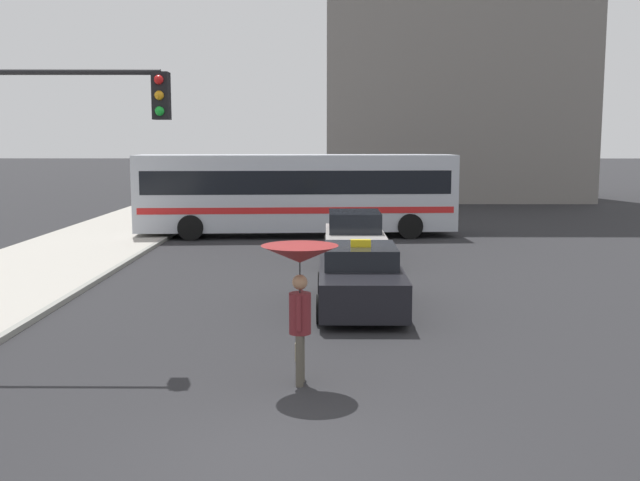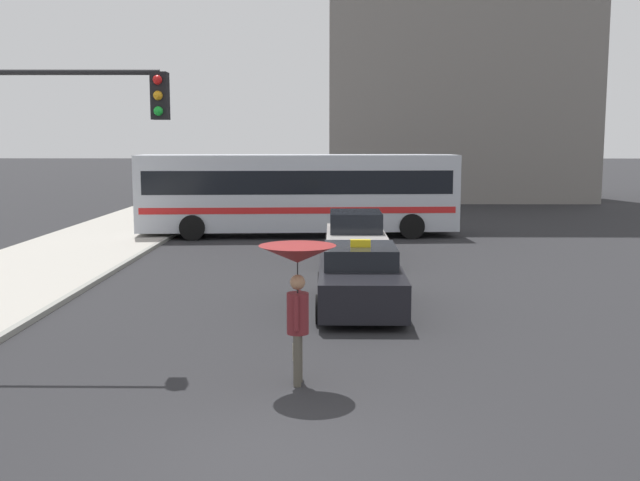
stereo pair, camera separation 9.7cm
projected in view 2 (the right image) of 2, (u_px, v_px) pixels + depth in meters
The scene contains 6 objects.
ground_plane at pixel (276, 459), 8.76m from camera, with size 300.00×300.00×0.00m, color #262628.
taxi at pixel (360, 280), 16.50m from camera, with size 1.91×4.28×1.55m.
sedan_red at pixel (356, 238), 23.30m from camera, with size 1.91×4.76×1.50m.
city_bus at pixel (298, 191), 29.14m from camera, with size 12.40×3.33×3.16m.
pedestrian_with_umbrella at pixel (298, 271), 11.23m from camera, with size 1.17×1.17×2.15m.
traffic_light at pixel (44, 145), 12.90m from camera, with size 3.82×0.38×5.16m.
Camera 2 is at (0.65, -8.33, 3.70)m, focal length 42.00 mm.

